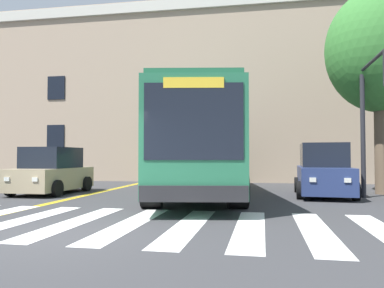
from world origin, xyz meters
name	(u,v)px	position (x,y,z in m)	size (l,w,h in m)	color
ground_plane	(55,235)	(0.00, 0.00, 0.00)	(120.00, 120.00, 0.00)	#38383A
crosswalk	(102,223)	(0.35, 1.31, 0.00)	(11.91, 4.38, 0.01)	white
lane_line_yellow_inner	(151,180)	(-2.67, 15.31, 0.00)	(0.12, 36.00, 0.01)	gold
lane_line_yellow_outer	(154,180)	(-2.51, 15.31, 0.00)	(0.12, 36.00, 0.01)	gold
city_bus	(196,144)	(1.40, 7.18, 1.90)	(4.13, 11.05, 3.47)	#28704C
car_tan_near_lane	(51,172)	(-4.23, 7.01, 0.82)	(2.05, 3.73, 1.78)	tan
car_navy_far_lane	(323,172)	(5.97, 7.87, 0.87)	(2.16, 4.14, 1.90)	navy
car_grey_behind_bus	(204,162)	(0.34, 16.52, 1.09)	(2.69, 4.87, 2.31)	slate
traffic_light_near_corner	(374,98)	(7.23, 6.18, 3.27)	(0.34, 3.32, 4.88)	#28282D
street_tree_curbside_large	(382,52)	(8.36, 8.98, 5.45)	(5.92, 5.87, 7.92)	brown
building_facade	(159,102)	(-3.14, 18.85, 5.24)	(38.63, 9.32, 10.48)	tan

